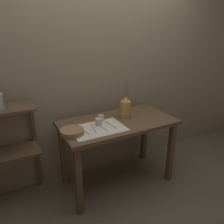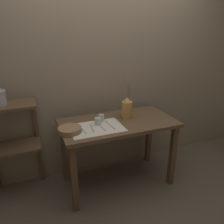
# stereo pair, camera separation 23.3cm
# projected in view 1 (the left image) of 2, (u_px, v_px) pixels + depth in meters

# --- Properties ---
(ground_plane) EXTENTS (12.00, 12.00, 0.00)m
(ground_plane) POSITION_uv_depth(u_px,v_px,m) (117.00, 180.00, 2.69)
(ground_plane) COLOR brown
(stone_wall_back) EXTENTS (7.00, 0.06, 2.40)m
(stone_wall_back) POSITION_uv_depth(u_px,v_px,m) (100.00, 77.00, 2.63)
(stone_wall_back) COLOR gray
(stone_wall_back) RESTS_ON ground_plane
(wooden_table) EXTENTS (1.27, 0.66, 0.79)m
(wooden_table) POSITION_uv_depth(u_px,v_px,m) (118.00, 131.00, 2.45)
(wooden_table) COLOR brown
(wooden_table) RESTS_ON ground_plane
(wooden_shelf_unit) EXTENTS (0.53, 0.33, 1.06)m
(wooden_shelf_unit) POSITION_uv_depth(u_px,v_px,m) (9.00, 137.00, 2.17)
(wooden_shelf_unit) COLOR brown
(wooden_shelf_unit) RESTS_ON ground_plane
(linen_cloth) EXTENTS (0.55, 0.37, 0.00)m
(linen_cloth) POSITION_uv_depth(u_px,v_px,m) (98.00, 128.00, 2.22)
(linen_cloth) COLOR beige
(linen_cloth) RESTS_ON wooden_table
(pitcher_with_flowers) EXTENTS (0.12, 0.12, 0.46)m
(pitcher_with_flowers) POSITION_uv_depth(u_px,v_px,m) (125.00, 108.00, 2.47)
(pitcher_with_flowers) COLOR #B7843D
(pitcher_with_flowers) RESTS_ON wooden_table
(wooden_bowl) EXTENTS (0.23, 0.23, 0.05)m
(wooden_bowl) POSITION_uv_depth(u_px,v_px,m) (72.00, 132.00, 2.10)
(wooden_bowl) COLOR #8E6B47
(wooden_bowl) RESTS_ON wooden_table
(glass_tumbler_near) EXTENTS (0.07, 0.07, 0.07)m
(glass_tumbler_near) POSITION_uv_depth(u_px,v_px,m) (98.00, 122.00, 2.30)
(glass_tumbler_near) COLOR #B7C1BC
(glass_tumbler_near) RESTS_ON wooden_table
(glass_tumbler_far) EXTENTS (0.06, 0.06, 0.07)m
(glass_tumbler_far) POSITION_uv_depth(u_px,v_px,m) (101.00, 118.00, 2.39)
(glass_tumbler_far) COLOR #B7C1BC
(glass_tumbler_far) RESTS_ON wooden_table
(knife_center) EXTENTS (0.04, 0.19, 0.00)m
(knife_center) POSITION_uv_depth(u_px,v_px,m) (85.00, 131.00, 2.16)
(knife_center) COLOR #939399
(knife_center) RESTS_ON wooden_table
(fork_outer) EXTENTS (0.03, 0.19, 0.00)m
(fork_outer) POSITION_uv_depth(u_px,v_px,m) (93.00, 129.00, 2.21)
(fork_outer) COLOR #939399
(fork_outer) RESTS_ON wooden_table
(fork_inner) EXTENTS (0.03, 0.19, 0.00)m
(fork_inner) POSITION_uv_depth(u_px,v_px,m) (103.00, 128.00, 2.24)
(fork_inner) COLOR #939399
(fork_inner) RESTS_ON wooden_table
(spoon_outer) EXTENTS (0.04, 0.21, 0.02)m
(spoon_outer) POSITION_uv_depth(u_px,v_px,m) (109.00, 123.00, 2.33)
(spoon_outer) COLOR #939399
(spoon_outer) RESTS_ON wooden_table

